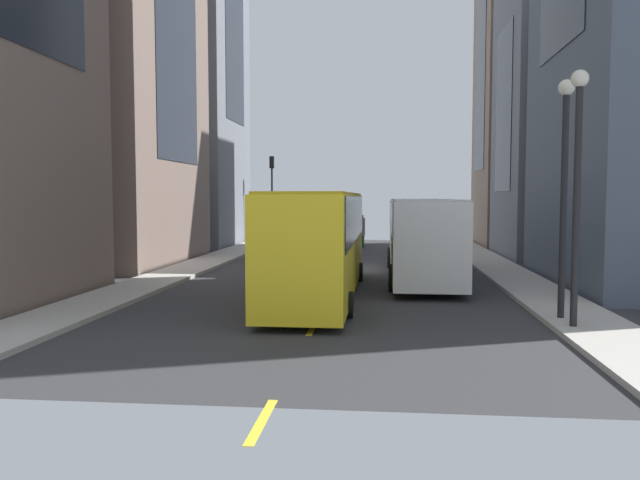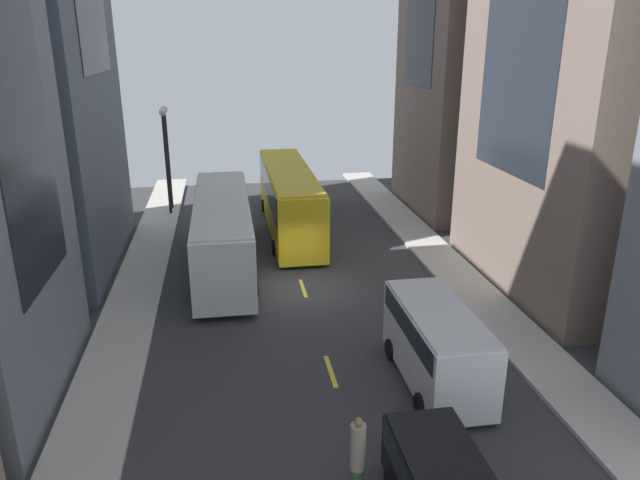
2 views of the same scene
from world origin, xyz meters
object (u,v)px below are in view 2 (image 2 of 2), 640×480
at_px(streetcar_yellow, 289,194).
at_px(delivery_van_white, 437,340).
at_px(city_bus_white, 223,226).
at_px(pedestrian_crossing_mid, 358,456).

xyz_separation_m(streetcar_yellow, delivery_van_white, (2.86, -16.72, -0.61)).
bearing_deg(streetcar_yellow, city_bus_white, -126.32).
bearing_deg(delivery_van_white, city_bus_white, 119.88).
xyz_separation_m(city_bus_white, delivery_van_white, (6.65, -11.57, -0.50)).
bearing_deg(pedestrian_crossing_mid, city_bus_white, -107.41).
bearing_deg(pedestrian_crossing_mid, delivery_van_white, -156.51).
distance_m(city_bus_white, pedestrian_crossing_mid, 16.41).
height_order(city_bus_white, streetcar_yellow, streetcar_yellow).
distance_m(delivery_van_white, pedestrian_crossing_mid, 5.79).
xyz_separation_m(city_bus_white, streetcar_yellow, (3.79, 5.16, 0.11)).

